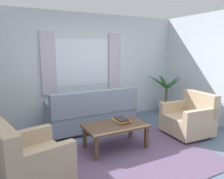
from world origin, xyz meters
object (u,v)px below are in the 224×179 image
object	(u,v)px
book_stack_on_table	(121,120)
armchair_left	(29,161)
couch	(92,113)
coffee_table	(116,128)
potted_plant	(166,97)
armchair_right	(189,118)

from	to	relation	value
book_stack_on_table	armchair_left	bearing A→B (deg)	-161.84
couch	book_stack_on_table	bearing A→B (deg)	101.31
armchair_left	coffee_table	bearing A→B (deg)	-84.91
book_stack_on_table	couch	bearing A→B (deg)	101.31
couch	potted_plant	size ratio (longest dim) A/B	1.59
armchair_left	armchair_right	bearing A→B (deg)	-96.35
armchair_left	armchair_right	distance (m)	3.19
armchair_left	book_stack_on_table	distance (m)	1.78
coffee_table	potted_plant	xyz separation A→B (m)	(2.24, 1.23, 0.08)
armchair_right	coffee_table	bearing A→B (deg)	-91.95
couch	potted_plant	xyz separation A→B (m)	(2.26, 0.18, 0.10)
armchair_right	coffee_table	distance (m)	1.67
armchair_left	armchair_right	world-z (taller)	same
couch	armchair_left	xyz separation A→B (m)	(-1.50, -1.51, -0.01)
couch	potted_plant	world-z (taller)	potted_plant
armchair_left	coffee_table	size ratio (longest dim) A/B	0.90
coffee_table	book_stack_on_table	xyz separation A→B (m)	(0.17, 0.09, 0.09)
couch	armchair_left	bearing A→B (deg)	45.23
armchair_left	potted_plant	xyz separation A→B (m)	(3.75, 1.69, 0.11)
potted_plant	coffee_table	bearing A→B (deg)	-151.14
armchair_right	coffee_table	xyz separation A→B (m)	(-1.66, 0.16, 0.03)
couch	coffee_table	size ratio (longest dim) A/B	1.73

